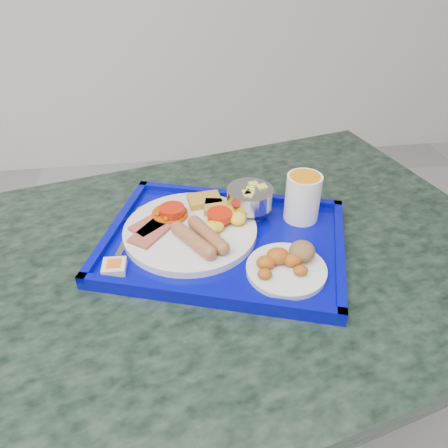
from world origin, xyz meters
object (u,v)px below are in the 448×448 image
(main_plate, at_px, (194,227))
(juice_cup, at_px, (303,196))
(table, at_px, (209,324))
(tray, at_px, (224,242))
(fruit_bowl, at_px, (250,198))
(bread_plate, at_px, (288,264))

(main_plate, bearing_deg, juice_cup, 5.21)
(table, distance_m, tray, 0.22)
(fruit_bowl, bearing_deg, bread_plate, -79.10)
(tray, relative_size, bread_plate, 3.78)
(bread_plate, bearing_deg, juice_cup, 66.04)
(table, relative_size, bread_plate, 9.45)
(bread_plate, bearing_deg, fruit_bowl, 100.90)
(table, height_order, juice_cup, juice_cup)
(tray, bearing_deg, bread_plate, -45.76)
(table, bearing_deg, main_plate, 108.02)
(fruit_bowl, relative_size, juice_cup, 0.96)
(tray, distance_m, juice_cup, 0.20)
(main_plate, relative_size, bread_plate, 1.84)
(tray, distance_m, fruit_bowl, 0.12)
(tray, bearing_deg, table, -144.12)
(table, xyz_separation_m, bread_plate, (0.14, -0.08, 0.23))
(table, xyz_separation_m, main_plate, (-0.02, 0.06, 0.23))
(juice_cup, bearing_deg, tray, -162.52)
(tray, bearing_deg, juice_cup, 17.48)
(juice_cup, bearing_deg, main_plate, -174.79)
(table, relative_size, main_plate, 5.13)
(bread_plate, height_order, juice_cup, juice_cup)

